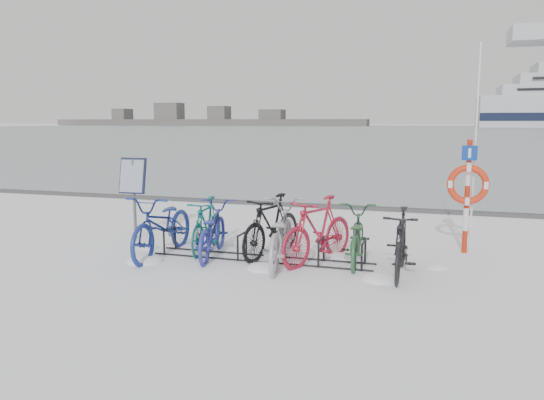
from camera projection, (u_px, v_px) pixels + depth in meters
The scene contains 16 objects.
ground at pixel (261, 259), 9.39m from camera, with size 900.00×900.00×0.00m, color white.
ice_sheet at pixel (427, 130), 155.87m from camera, with size 400.00×298.00×0.02m, color #98A4AB.
quay_edge at pixel (327, 206), 14.96m from camera, with size 400.00×0.25×0.10m, color #3F3F42.
bike_rack at pixel (261, 250), 9.37m from camera, with size 4.00×0.48×0.46m.
info_board at pixel (133, 181), 10.92m from camera, with size 0.57×0.25×1.69m.
lifebuoy_station at pixel (468, 185), 9.64m from camera, with size 0.74×0.22×3.82m.
shoreline at pixel (199, 121), 290.32m from camera, with size 180.00×12.00×9.50m.
bike_0 at pixel (163, 223), 9.66m from camera, with size 0.78×2.24×1.18m, color navy.
bike_1 at pixel (207, 223), 9.98m from camera, with size 0.49×1.73×1.04m, color #116464.
bike_2 at pixel (212, 228), 9.60m from camera, with size 0.67×1.93×1.01m, color #2A3294.
bike_3 at pixel (272, 224), 9.65m from camera, with size 0.54×1.91×1.14m, color black.
bike_4 at pixel (280, 232), 9.00m from camera, with size 0.74×2.13×1.12m, color #A3A4AA.
bike_5 at pixel (318, 229), 9.16m from camera, with size 0.56×1.97×1.18m, color #B01D36.
bike_6 at pixel (356, 234), 9.19m from camera, with size 0.66×1.89×0.99m, color #285633.
bike_7 at pixel (401, 241), 8.38m from camera, with size 0.52×1.83×1.10m, color black.
snow_drifts at pixel (262, 265), 9.04m from camera, with size 5.71×1.81×0.22m.
Camera 1 is at (2.88, -8.67, 2.43)m, focal length 35.00 mm.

